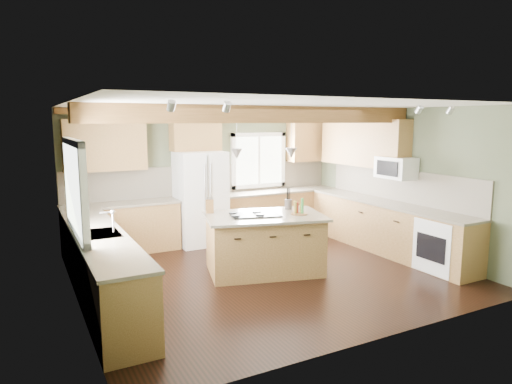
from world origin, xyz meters
TOP-DOWN VIEW (x-y plane):
  - floor at (0.00, 0.00)m, footprint 5.60×5.60m
  - ceiling at (0.00, 0.00)m, footprint 5.60×5.60m
  - wall_back at (0.00, 2.50)m, footprint 5.60×0.00m
  - wall_left at (-2.80, 0.00)m, footprint 0.00×5.00m
  - wall_right at (2.80, 0.00)m, footprint 0.00×5.00m
  - ceiling_beam at (0.00, 0.09)m, footprint 5.55×0.26m
  - soffit_trim at (0.00, 2.40)m, footprint 5.55×0.20m
  - backsplash_back at (0.00, 2.48)m, footprint 5.58×0.03m
  - backsplash_right at (2.78, 0.05)m, footprint 0.03×3.70m
  - base_cab_back_left at (-1.79, 2.20)m, footprint 2.02×0.60m
  - counter_back_left at (-1.79, 2.20)m, footprint 2.06×0.64m
  - base_cab_back_right at (1.49, 2.20)m, footprint 2.62×0.60m
  - counter_back_right at (1.49, 2.20)m, footprint 2.66×0.64m
  - base_cab_left at (-2.50, 0.05)m, footprint 0.60×3.70m
  - counter_left at (-2.50, 0.05)m, footprint 0.64×3.74m
  - base_cab_right at (2.50, 0.05)m, footprint 0.60×3.70m
  - counter_right at (2.50, 0.05)m, footprint 0.64×3.74m
  - upper_cab_back_left at (-1.99, 2.33)m, footprint 1.40×0.35m
  - upper_cab_over_fridge at (-0.30, 2.33)m, footprint 0.96×0.35m
  - upper_cab_right at (2.62, 0.90)m, footprint 0.35×2.20m
  - upper_cab_back_corner at (2.30, 2.33)m, footprint 0.90×0.35m
  - window_left at (-2.78, 0.05)m, footprint 0.04×1.60m
  - window_back at (1.15, 2.48)m, footprint 1.10×0.04m
  - sink at (-2.50, 0.05)m, footprint 0.50×0.65m
  - faucet at (-2.32, 0.05)m, footprint 0.02×0.02m
  - dishwasher at (-2.49, -1.25)m, footprint 0.60×0.60m
  - oven at (2.49, -1.25)m, footprint 0.60×0.72m
  - microwave at (2.58, -0.05)m, footprint 0.40×0.70m
  - pendant_left at (-0.43, 0.20)m, footprint 0.18×0.18m
  - pendant_right at (0.40, -0.02)m, footprint 0.18×0.18m
  - refrigerator at (-0.30, 2.12)m, footprint 0.90×0.74m
  - island at (-0.02, 0.09)m, footprint 1.93×1.46m
  - island_top at (-0.02, 0.09)m, footprint 2.07×1.60m
  - cooktop at (-0.15, 0.13)m, footprint 0.85×0.67m
  - knife_block at (-0.71, 0.64)m, footprint 0.15×0.13m
  - utensil_crock at (0.56, 0.32)m, footprint 0.15×0.15m
  - bottle_tray at (0.49, -0.12)m, footprint 0.35×0.35m

SIDE VIEW (x-z plane):
  - floor at x=0.00m, z-range 0.00..0.00m
  - dishwasher at x=-2.49m, z-range 0.01..0.85m
  - oven at x=2.49m, z-range 0.01..0.85m
  - base_cab_back_left at x=-1.79m, z-range 0.00..0.88m
  - base_cab_back_right at x=1.49m, z-range 0.00..0.88m
  - base_cab_left at x=-2.50m, z-range 0.00..0.88m
  - base_cab_right at x=2.50m, z-range 0.00..0.88m
  - island at x=-0.02m, z-range 0.00..0.88m
  - counter_back_left at x=-1.79m, z-range 0.88..0.92m
  - counter_back_right at x=1.49m, z-range 0.88..0.92m
  - counter_left at x=-2.50m, z-range 0.88..0.92m
  - counter_right at x=2.50m, z-range 0.88..0.92m
  - refrigerator at x=-0.30m, z-range 0.00..1.80m
  - island_top at x=-0.02m, z-range 0.88..0.92m
  - sink at x=-2.50m, z-range 0.89..0.92m
  - cooktop at x=-0.15m, z-range 0.92..0.94m
  - utensil_crock at x=0.56m, z-range 0.92..1.08m
  - knife_block at x=-0.71m, z-range 0.92..1.13m
  - bottle_tray at x=0.49m, z-range 0.92..1.16m
  - faucet at x=-2.32m, z-range 0.91..1.19m
  - backsplash_back at x=0.00m, z-range 0.92..1.50m
  - backsplash_right at x=2.78m, z-range 0.92..1.50m
  - wall_back at x=0.00m, z-range -1.50..4.10m
  - wall_left at x=-2.80m, z-range -1.20..3.80m
  - wall_right at x=2.80m, z-range -1.20..3.80m
  - window_back at x=1.15m, z-range 1.05..2.05m
  - window_left at x=-2.78m, z-range 1.02..2.08m
  - microwave at x=2.58m, z-range 1.36..1.74m
  - pendant_left at x=-0.43m, z-range 1.80..1.96m
  - pendant_right at x=0.40m, z-range 1.80..1.96m
  - upper_cab_back_left at x=-1.99m, z-range 1.50..2.40m
  - upper_cab_right at x=2.62m, z-range 1.50..2.40m
  - upper_cab_back_corner at x=2.30m, z-range 1.50..2.40m
  - upper_cab_over_fridge at x=-0.30m, z-range 1.80..2.50m
  - ceiling_beam at x=0.00m, z-range 2.34..2.60m
  - soffit_trim at x=0.00m, z-range 2.49..2.59m
  - ceiling at x=0.00m, z-range 2.60..2.60m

